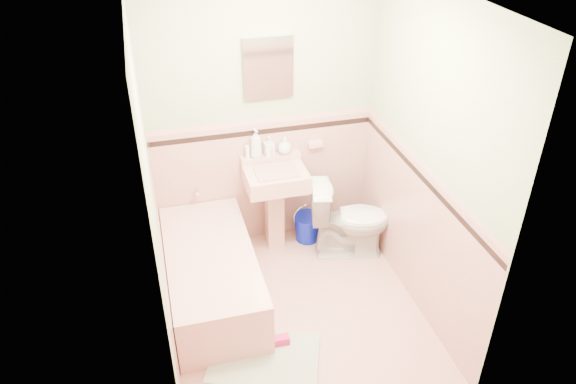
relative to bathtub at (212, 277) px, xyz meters
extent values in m
plane|color=#D79A8D|center=(0.63, -0.33, -0.23)|extent=(2.20, 2.20, 0.00)
plane|color=#F2E1C5|center=(0.63, 0.77, 1.02)|extent=(2.50, 0.00, 2.50)
plane|color=#F2E1C5|center=(0.63, -1.43, 1.02)|extent=(2.50, 0.00, 2.50)
plane|color=#F2E1C5|center=(-0.37, -0.33, 1.02)|extent=(0.00, 2.50, 2.50)
plane|color=#F2E1C5|center=(1.63, -0.33, 1.02)|extent=(0.00, 2.50, 2.50)
plane|color=#DA9F92|center=(0.63, 0.76, 0.38)|extent=(2.00, 0.00, 2.00)
plane|color=#DA9F92|center=(0.63, -1.42, 0.38)|extent=(2.00, 0.00, 2.00)
plane|color=#DA9F92|center=(-0.36, -0.33, 0.38)|extent=(0.00, 2.20, 2.20)
plane|color=#DA9F92|center=(1.62, -0.33, 0.38)|extent=(0.00, 2.20, 2.20)
plane|color=black|center=(0.63, 0.75, 0.90)|extent=(2.00, 0.00, 2.00)
plane|color=black|center=(0.63, -1.41, 0.90)|extent=(2.00, 0.00, 2.00)
plane|color=black|center=(-0.35, -0.33, 0.89)|extent=(0.00, 2.20, 2.20)
plane|color=black|center=(1.61, -0.33, 0.89)|extent=(0.00, 2.20, 2.20)
plane|color=#D7978F|center=(0.63, 0.75, 0.99)|extent=(2.00, 0.00, 2.00)
plane|color=#D7978F|center=(0.63, -1.41, 0.99)|extent=(2.00, 0.00, 2.00)
plane|color=#D7978F|center=(-0.35, -0.33, 1.00)|extent=(0.00, 2.20, 2.20)
plane|color=#D7978F|center=(1.61, -0.33, 1.00)|extent=(0.00, 2.20, 2.20)
cube|color=#D29A8E|center=(0.00, 0.00, 0.00)|extent=(0.70, 1.50, 0.45)
cylinder|color=silver|center=(0.00, 0.72, 0.41)|extent=(0.04, 0.12, 0.04)
cylinder|color=silver|center=(0.68, 0.67, 0.72)|extent=(0.02, 0.02, 0.10)
cube|color=white|center=(0.68, 0.74, 1.47)|extent=(0.41, 0.04, 0.51)
cube|color=#D29A8E|center=(1.10, 0.73, 0.72)|extent=(0.13, 0.08, 0.04)
imported|color=#B2B2B2|center=(0.55, 0.71, 0.81)|extent=(0.12, 0.12, 0.27)
imported|color=#B2B2B2|center=(0.67, 0.71, 0.77)|extent=(0.09, 0.10, 0.18)
imported|color=#B2B2B2|center=(0.81, 0.71, 0.76)|extent=(0.17, 0.17, 0.16)
cylinder|color=white|center=(0.47, 0.71, 0.74)|extent=(0.05, 0.05, 0.12)
imported|color=white|center=(1.32, 0.30, 0.14)|extent=(0.79, 0.56, 0.73)
cube|color=gray|center=(0.26, -0.77, -0.21)|extent=(0.94, 0.78, 0.03)
cube|color=#BF1E59|center=(0.40, -0.67, -0.16)|extent=(0.16, 0.08, 0.06)
camera|label=1|loc=(-0.30, -3.55, 3.03)|focal=34.58mm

